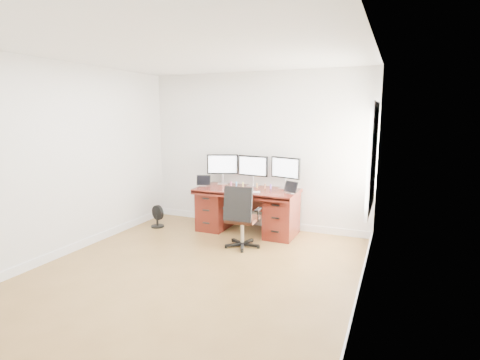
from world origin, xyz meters
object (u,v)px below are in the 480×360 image
at_px(desk, 248,209).
at_px(monitor_center, 253,167).
at_px(floor_fan, 157,217).
at_px(keyboard, 242,190).
at_px(office_chair, 241,227).

bearing_deg(desk, monitor_center, 90.04).
distance_m(floor_fan, keyboard, 1.67).
xyz_separation_m(desk, keyboard, (-0.01, -0.21, 0.36)).
bearing_deg(monitor_center, floor_fan, -152.78).
relative_size(office_chair, floor_fan, 2.43).
height_order(office_chair, monitor_center, monitor_center).
bearing_deg(office_chair, monitor_center, 97.87).
distance_m(office_chair, keyboard, 0.75).
xyz_separation_m(office_chair, monitor_center, (-0.21, 1.00, 0.77)).
bearing_deg(keyboard, desk, 67.80).
bearing_deg(keyboard, monitor_center, 69.93).
height_order(floor_fan, monitor_center, monitor_center).
height_order(office_chair, floor_fan, office_chair).
bearing_deg(floor_fan, office_chair, 5.89).
xyz_separation_m(monitor_center, keyboard, (-0.01, -0.44, -0.33)).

